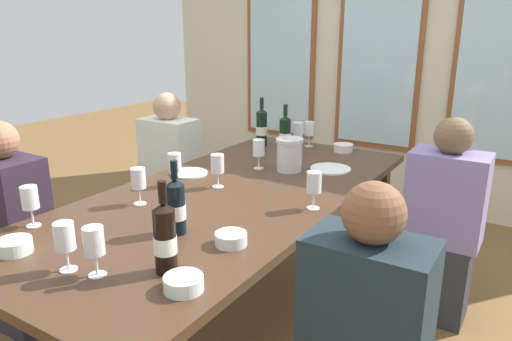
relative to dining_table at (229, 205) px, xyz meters
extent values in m
plane|color=brown|center=(0.00, 0.00, -0.68)|extent=(12.00, 12.00, 0.00)
cube|color=beige|center=(0.00, 2.26, 0.77)|extent=(4.29, 0.06, 2.90)
cube|color=brown|center=(-0.95, 2.21, 0.77)|extent=(0.72, 0.03, 1.88)
cube|color=silver|center=(-0.95, 2.20, 0.77)|extent=(0.64, 0.01, 1.80)
cube|color=brown|center=(0.00, 2.21, 0.77)|extent=(0.72, 0.03, 1.88)
cube|color=silver|center=(0.00, 2.20, 0.77)|extent=(0.64, 0.01, 1.80)
cube|color=brown|center=(0.95, 2.21, 0.77)|extent=(0.72, 0.03, 1.88)
cube|color=silver|center=(0.95, 2.20, 0.77)|extent=(0.64, 0.01, 1.80)
cube|color=#452D1E|center=(0.00, 0.00, 0.04)|extent=(1.09, 2.39, 0.04)
cube|color=#452D1E|center=(-0.45, 1.10, -0.33)|extent=(0.07, 0.07, 0.70)
cube|color=#452D1E|center=(0.45, 1.10, -0.33)|extent=(0.07, 0.07, 0.70)
cylinder|color=white|center=(-0.37, 0.14, 0.07)|extent=(0.21, 0.21, 0.01)
cylinder|color=white|center=(0.27, 0.64, 0.07)|extent=(0.24, 0.24, 0.01)
cylinder|color=silver|center=(0.07, 0.50, 0.15)|extent=(0.14, 0.14, 0.17)
cylinder|color=silver|center=(0.07, 0.50, 0.24)|extent=(0.16, 0.16, 0.02)
cylinder|color=black|center=(0.28, -0.77, 0.18)|extent=(0.07, 0.07, 0.22)
cone|color=black|center=(0.28, -0.77, 0.30)|extent=(0.07, 0.07, 0.02)
cylinder|color=black|center=(0.28, -0.77, 0.35)|extent=(0.03, 0.03, 0.08)
cylinder|color=silver|center=(0.28, -0.77, 0.16)|extent=(0.08, 0.08, 0.06)
cylinder|color=black|center=(-0.15, 0.86, 0.17)|extent=(0.08, 0.07, 0.22)
cone|color=black|center=(-0.15, 0.86, 0.29)|extent=(0.08, 0.07, 0.02)
cylinder|color=black|center=(-0.15, 0.86, 0.34)|extent=(0.03, 0.03, 0.08)
cylinder|color=silver|center=(-0.15, 0.86, 0.16)|extent=(0.08, 0.08, 0.06)
cylinder|color=black|center=(-0.38, 0.93, 0.18)|extent=(0.07, 0.07, 0.23)
cone|color=black|center=(-0.38, 0.93, 0.31)|extent=(0.07, 0.07, 0.02)
cylinder|color=black|center=(-0.38, 0.93, 0.36)|extent=(0.03, 0.03, 0.08)
cylinder|color=white|center=(-0.38, 0.93, 0.17)|extent=(0.08, 0.08, 0.06)
cylinder|color=black|center=(0.10, -0.51, 0.16)|extent=(0.08, 0.07, 0.20)
cone|color=black|center=(0.10, -0.51, 0.28)|extent=(0.08, 0.07, 0.02)
cylinder|color=black|center=(0.10, -0.51, 0.33)|extent=(0.03, 0.03, 0.08)
cylinder|color=white|center=(0.10, -0.51, 0.15)|extent=(0.08, 0.08, 0.06)
cylinder|color=white|center=(0.41, -0.83, 0.09)|extent=(0.13, 0.13, 0.05)
cylinder|color=white|center=(0.17, 1.07, 0.09)|extent=(0.13, 0.13, 0.05)
cylinder|color=white|center=(0.35, -0.48, 0.09)|extent=(0.12, 0.12, 0.05)
cylinder|color=white|center=(-0.29, -0.95, 0.09)|extent=(0.13, 0.13, 0.05)
cylinder|color=white|center=(-0.08, 1.08, 0.07)|extent=(0.06, 0.06, 0.00)
cylinder|color=white|center=(-0.08, 1.08, 0.10)|extent=(0.01, 0.01, 0.07)
cylinder|color=white|center=(-0.08, 1.08, 0.19)|extent=(0.07, 0.07, 0.09)
cylinder|color=white|center=(-0.10, 0.04, 0.07)|extent=(0.06, 0.06, 0.00)
cylinder|color=white|center=(-0.10, 0.04, 0.10)|extent=(0.01, 0.01, 0.07)
cylinder|color=white|center=(-0.10, 0.04, 0.19)|extent=(0.07, 0.07, 0.09)
cylinder|color=white|center=(0.45, 0.03, 0.07)|extent=(0.06, 0.06, 0.00)
cylinder|color=white|center=(0.45, 0.03, 0.10)|extent=(0.01, 0.01, 0.07)
cylinder|color=white|center=(0.45, 0.03, 0.19)|extent=(0.07, 0.07, 0.09)
cylinder|color=white|center=(-0.26, -0.35, 0.07)|extent=(0.06, 0.06, 0.00)
cylinder|color=white|center=(-0.26, -0.35, 0.10)|extent=(0.01, 0.01, 0.07)
cylinder|color=white|center=(-0.26, -0.35, 0.19)|extent=(0.07, 0.07, 0.09)
cylinder|color=white|center=(-0.45, -0.77, 0.07)|extent=(0.06, 0.06, 0.00)
cylinder|color=white|center=(-0.45, -0.77, 0.10)|extent=(0.01, 0.01, 0.07)
cylinder|color=white|center=(-0.45, -0.77, 0.19)|extent=(0.07, 0.07, 0.09)
cylinder|color=white|center=(-0.10, 0.44, 0.07)|extent=(0.06, 0.06, 0.00)
cylinder|color=white|center=(-0.10, 0.44, 0.10)|extent=(0.01, 0.01, 0.07)
cylinder|color=white|center=(-0.10, 0.44, 0.19)|extent=(0.07, 0.07, 0.09)
cylinder|color=white|center=(-0.30, -0.05, 0.07)|extent=(0.06, 0.06, 0.00)
cylinder|color=white|center=(-0.30, -0.05, 0.10)|extent=(0.01, 0.01, 0.07)
cylinder|color=white|center=(-0.30, -0.05, 0.19)|extent=(0.07, 0.07, 0.09)
cylinder|color=beige|center=(-0.30, -0.05, 0.16)|extent=(0.06, 0.06, 0.02)
cylinder|color=white|center=(-0.01, -0.94, 0.07)|extent=(0.06, 0.06, 0.00)
cylinder|color=white|center=(-0.01, -0.94, 0.10)|extent=(0.01, 0.01, 0.07)
cylinder|color=white|center=(-0.01, -0.94, 0.19)|extent=(0.07, 0.07, 0.09)
cylinder|color=beige|center=(-0.01, -0.94, 0.16)|extent=(0.06, 0.06, 0.04)
cylinder|color=white|center=(-0.13, 1.01, 0.07)|extent=(0.06, 0.06, 0.00)
cylinder|color=white|center=(-0.13, 1.01, 0.10)|extent=(0.01, 0.01, 0.07)
cylinder|color=white|center=(-0.13, 1.01, 0.19)|extent=(0.07, 0.07, 0.09)
cylinder|color=white|center=(0.10, -0.91, 0.07)|extent=(0.06, 0.06, 0.00)
cylinder|color=white|center=(0.10, -0.91, 0.10)|extent=(0.01, 0.01, 0.07)
cylinder|color=white|center=(0.10, -0.91, 0.19)|extent=(0.07, 0.07, 0.09)
cube|color=#373137|center=(-0.91, 0.58, -0.45)|extent=(0.32, 0.24, 0.45)
cube|color=silver|center=(-0.91, 0.58, 0.01)|extent=(0.38, 0.24, 0.48)
sphere|color=tan|center=(-0.91, 0.58, 0.34)|extent=(0.19, 0.19, 0.19)
cube|color=#2B2D32|center=(0.91, 0.65, -0.45)|extent=(0.32, 0.24, 0.45)
cube|color=#8273AD|center=(0.91, 0.65, 0.01)|extent=(0.38, 0.24, 0.48)
sphere|color=brown|center=(0.91, 0.65, 0.34)|extent=(0.19, 0.19, 0.19)
cube|color=#312B39|center=(-0.91, -0.60, -0.45)|extent=(0.32, 0.24, 0.45)
cube|color=#2C1F2F|center=(-0.91, -0.60, 0.01)|extent=(0.38, 0.24, 0.48)
cube|color=#1F2D33|center=(0.91, -0.56, 0.01)|extent=(0.38, 0.24, 0.48)
sphere|color=brown|center=(0.91, -0.56, 0.34)|extent=(0.19, 0.19, 0.19)
camera|label=1|loc=(1.31, -1.83, 0.86)|focal=33.51mm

